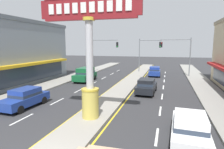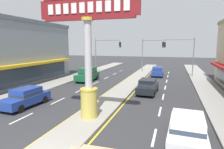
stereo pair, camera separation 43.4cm
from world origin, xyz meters
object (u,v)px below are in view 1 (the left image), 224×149
(traffic_light_left_side, at_px, (102,50))
(sedan_kerb_right, at_px, (190,128))
(district_sign, at_px, (89,56))
(sedan_mid_left_lane, at_px, (25,98))
(suv_near_left_lane, at_px, (85,74))
(sedan_far_left_oncoming, at_px, (155,71))
(traffic_light_right_side, at_px, (179,50))
(traffic_light_median_far, at_px, (148,50))
(sedan_near_right_lane, at_px, (147,86))

(traffic_light_left_side, relative_size, sedan_kerb_right, 1.42)
(district_sign, bearing_deg, sedan_mid_left_lane, 171.21)
(suv_near_left_lane, distance_m, sedan_far_left_oncoming, 11.74)
(traffic_light_right_side, xyz_separation_m, traffic_light_median_far, (-5.23, 3.39, -0.05))
(suv_near_left_lane, distance_m, sedan_kerb_right, 19.03)
(traffic_light_left_side, relative_size, suv_near_left_lane, 1.34)
(traffic_light_right_side, distance_m, sedan_kerb_right, 22.67)
(traffic_light_right_side, relative_size, sedan_mid_left_lane, 1.42)
(sedan_far_left_oncoming, bearing_deg, district_sign, -97.98)
(traffic_light_median_far, relative_size, sedan_mid_left_lane, 1.42)
(traffic_light_median_far, distance_m, sedan_near_right_lane, 16.29)
(traffic_light_left_side, height_order, sedan_near_right_lane, traffic_light_left_side)
(traffic_light_median_far, height_order, sedan_near_right_lane, traffic_light_median_far)
(suv_near_left_lane, height_order, sedan_far_left_oncoming, suv_near_left_lane)
(sedan_mid_left_lane, bearing_deg, district_sign, -8.79)
(suv_near_left_lane, relative_size, sedan_far_left_oncoming, 1.06)
(traffic_light_median_far, bearing_deg, sedan_mid_left_lane, -107.58)
(traffic_light_right_side, bearing_deg, sedan_mid_left_lane, -122.34)
(traffic_light_median_far, bearing_deg, traffic_light_right_side, -32.94)
(traffic_light_right_side, xyz_separation_m, sedan_near_right_lane, (-3.59, -12.45, -3.46))
(sedan_kerb_right, bearing_deg, suv_near_left_lane, 130.40)
(traffic_light_median_far, xyz_separation_m, sedan_kerb_right, (4.94, -25.79, -3.41))
(traffic_light_median_far, bearing_deg, district_sign, -92.88)
(traffic_light_median_far, xyz_separation_m, sedan_mid_left_lane, (-7.38, -23.31, -3.41))
(sedan_mid_left_lane, distance_m, sedan_far_left_oncoming, 21.50)
(district_sign, relative_size, traffic_light_left_side, 1.28)
(traffic_light_left_side, height_order, sedan_kerb_right, traffic_light_left_side)
(sedan_near_right_lane, relative_size, suv_near_left_lane, 0.94)
(traffic_light_median_far, relative_size, sedan_near_right_lane, 1.42)
(district_sign, bearing_deg, traffic_light_median_far, 87.12)
(traffic_light_median_far, bearing_deg, suv_near_left_lane, -123.18)
(sedan_near_right_lane, distance_m, sedan_kerb_right, 10.48)
(district_sign, bearing_deg, traffic_light_left_side, 107.15)
(traffic_light_right_side, xyz_separation_m, sedan_kerb_right, (-0.29, -22.40, -3.46))
(traffic_light_right_side, distance_m, sedan_near_right_lane, 13.41)
(suv_near_left_lane, bearing_deg, traffic_light_right_side, 32.08)
(sedan_mid_left_lane, relative_size, sedan_kerb_right, 1.00)
(traffic_light_left_side, bearing_deg, traffic_light_right_side, -0.12)
(traffic_light_median_far, xyz_separation_m, suv_near_left_lane, (-7.39, -11.30, -3.21))
(traffic_light_left_side, bearing_deg, traffic_light_median_far, 23.66)
(traffic_light_median_far, xyz_separation_m, sedan_far_left_oncoming, (1.65, -3.80, -3.41))
(suv_near_left_lane, bearing_deg, sedan_kerb_right, -49.60)
(suv_near_left_lane, bearing_deg, traffic_light_median_far, 56.82)
(sedan_far_left_oncoming, height_order, sedan_kerb_right, same)
(traffic_light_median_far, height_order, sedan_kerb_right, traffic_light_median_far)
(sedan_far_left_oncoming, distance_m, sedan_kerb_right, 22.23)
(district_sign, bearing_deg, suv_near_left_lane, 115.44)
(traffic_light_left_side, relative_size, sedan_far_left_oncoming, 1.42)
(sedan_near_right_lane, xyz_separation_m, sedan_mid_left_lane, (-9.03, -7.47, 0.00))
(traffic_light_left_side, relative_size, sedan_near_right_lane, 1.42)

